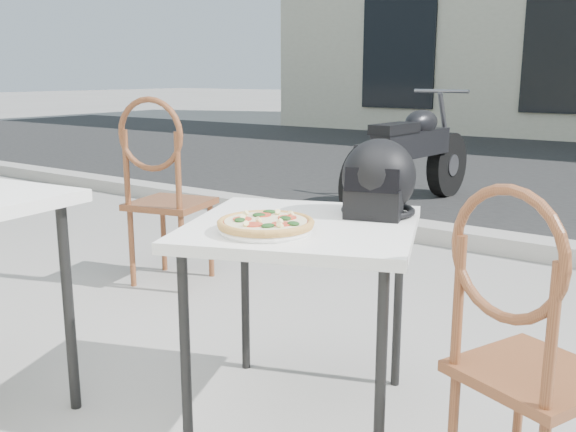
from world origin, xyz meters
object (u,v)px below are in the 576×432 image
Objects in this scene: cafe_chair_main at (522,339)px; motorcycle at (412,157)px; cafe_table_main at (302,241)px; pizza at (266,223)px; plate at (266,229)px; cafe_chair_side at (162,183)px; helmet at (378,181)px.

motorcycle is (-2.02, 3.68, -0.06)m from cafe_chair_main.
pizza is (-0.02, -0.18, 0.09)m from cafe_table_main.
plate is at bearing -94.79° from cafe_table_main.
cafe_table_main is at bearing 85.21° from plate.
cafe_chair_side is at bearing -90.59° from motorcycle.
plate is (-0.02, -0.18, 0.07)m from cafe_table_main.
pizza is 0.47m from helmet.
cafe_chair_main is (0.62, -0.37, -0.30)m from helmet.
cafe_table_main is 0.79m from cafe_chair_main.
pizza is 1.71m from cafe_chair_side.
plate is 1.06× the size of helmet.
cafe_chair_main is at bearing -8.55° from cafe_table_main.
cafe_chair_side is at bearing 147.51° from helmet.
cafe_chair_main reaches higher than plate.
cafe_chair_side reaches higher than pizza.
cafe_table_main is at bearing -67.24° from motorcycle.
motorcycle reaches higher than pizza.
plate is at bearing -126.17° from helmet.
pizza is 0.19× the size of motorcycle.
pizza reaches higher than plate.
pizza is 0.82m from cafe_chair_main.
helmet reaches higher than pizza.
cafe_table_main is 1.03× the size of cafe_chair_main.
motorcycle reaches higher than cafe_table_main.
cafe_chair_side reaches higher than cafe_chair_main.
cafe_table_main is 2.90× the size of helmet.
pizza is at bearing 133.60° from cafe_chair_side.
cafe_chair_side is 2.84m from motorcycle.
cafe_chair_side is (-2.22, 0.85, 0.08)m from cafe_chair_main.
motorcycle is (-1.25, 3.57, -0.18)m from cafe_table_main.
motorcycle is (-1.24, 3.75, -0.27)m from pizza.
plate is 0.81m from cafe_chair_main.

